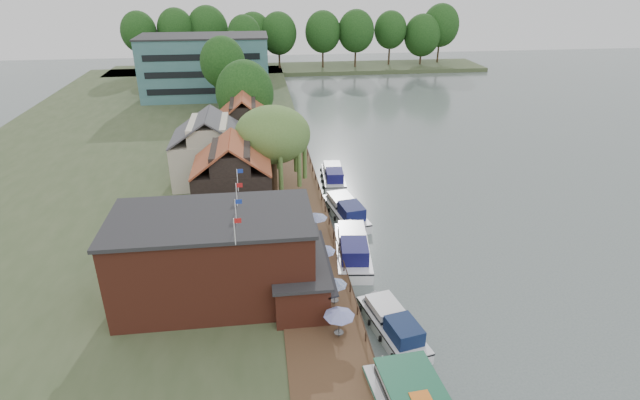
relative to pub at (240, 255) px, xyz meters
name	(u,v)px	position (x,y,z in m)	size (l,w,h in m)	color
ground	(405,284)	(14.00, 1.00, -4.65)	(260.00, 260.00, 0.00)	#4E5A59
land_bank	(134,158)	(-16.00, 36.00, -4.15)	(50.00, 140.00, 1.00)	#384728
quay_deck	(303,226)	(6.00, 11.00, -3.60)	(6.00, 50.00, 0.10)	#47301E
quay_rail	(328,219)	(8.70, 11.50, -3.15)	(0.20, 49.00, 1.00)	black
pub	(240,255)	(0.00, 0.00, 0.00)	(20.00, 11.00, 7.30)	maroon
hotel_block	(206,67)	(-8.00, 71.00, 2.50)	(25.40, 12.40, 12.30)	#38666B
cottage_a	(233,177)	(-1.00, 15.00, 0.60)	(8.60, 7.60, 8.50)	black
cottage_b	(210,148)	(-4.00, 25.00, 0.60)	(9.60, 8.60, 8.50)	beige
cottage_c	(244,126)	(0.00, 34.00, 0.60)	(7.60, 7.60, 8.50)	black
willow	(273,151)	(3.50, 20.00, 1.56)	(8.60, 8.60, 10.43)	#476B2D
umbrella_0	(339,323)	(6.89, -6.27, -2.36)	(2.25, 2.25, 2.38)	navy
umbrella_1	(334,292)	(7.15, -2.45, -2.36)	(1.97, 1.97, 2.38)	navy
umbrella_2	(322,257)	(6.88, 2.68, -2.36)	(2.31, 2.31, 2.38)	navy
umbrella_3	(309,239)	(6.11, 6.02, -2.36)	(2.23, 2.23, 2.38)	navy
umbrella_4	(316,224)	(7.06, 9.07, -2.36)	(2.33, 2.33, 2.38)	navy
cruiser_0	(393,322)	(11.18, -5.18, -3.55)	(2.96, 9.18, 2.20)	silver
cruiser_1	(353,245)	(10.24, 6.05, -3.33)	(3.48, 10.76, 2.64)	white
cruiser_2	(346,208)	(11.02, 14.38, -3.44)	(3.22, 9.97, 2.42)	white
cruiser_3	(333,174)	(11.24, 24.70, -3.52)	(3.04, 9.41, 2.26)	silver
swan	(381,364)	(9.50, -8.44, -4.43)	(0.44, 0.44, 0.44)	white
bank_tree_0	(245,101)	(0.22, 41.15, 2.42)	(8.65, 8.65, 12.14)	#143811
bank_tree_1	(224,79)	(-3.40, 52.85, 3.45)	(7.55, 7.55, 14.20)	#143811
bank_tree_2	(231,84)	(-2.57, 57.96, 1.57)	(6.68, 6.68, 10.43)	#143811
bank_tree_3	(233,60)	(-2.72, 78.99, 2.43)	(7.06, 7.06, 12.15)	#143811
bank_tree_4	(239,59)	(-1.58, 85.56, 1.54)	(6.04, 6.04, 10.38)	#143811
bank_tree_5	(245,45)	(-0.23, 93.71, 3.53)	(8.02, 8.02, 14.37)	#143811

